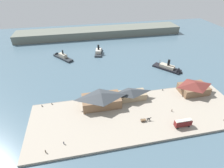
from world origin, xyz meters
name	(u,v)px	position (x,y,z in m)	size (l,w,h in m)	color
ground_plane	(127,92)	(0.00, 0.00, 0.00)	(320.00, 320.00, 0.00)	#476070
quay_promenade	(138,115)	(0.00, -22.00, 0.60)	(110.00, 36.00, 1.20)	#9E9384
seawall_edge	(128,94)	(0.00, -3.60, 0.50)	(110.00, 0.80, 1.00)	gray
ferry_shed_west_terminal	(101,99)	(-17.60, -10.92, 5.27)	(21.06, 11.41, 8.02)	brown
ferry_shed_east_terminal	(131,94)	(-0.40, -8.65, 4.38)	(17.82, 7.52, 6.26)	#998466
ferry_shed_central_terminal	(194,87)	(38.67, -10.23, 4.79)	(16.51, 11.44, 7.07)	brown
street_tram	(183,123)	(17.77, -34.28, 3.61)	(8.23, 2.56, 4.10)	maroon
horse_cart	(146,119)	(1.89, -27.32, 2.14)	(5.43, 1.32, 1.87)	brown
pedestrian_by_tram	(64,143)	(-37.51, -33.20, 1.95)	(0.41, 0.41, 1.64)	#33384C
pedestrian_near_east_shed	(172,110)	(17.94, -23.58, 1.90)	(0.38, 0.38, 1.54)	#4C3D33
pedestrian_walking_east	(224,119)	(40.18, -35.07, 1.96)	(0.41, 0.41, 1.66)	#4C3D33
pedestrian_at_waters_edge	(45,151)	(-44.75, -36.05, 2.01)	(0.44, 0.44, 1.78)	#6B5B4C
mooring_post_west	(163,90)	(21.52, -4.99, 1.65)	(0.44, 0.44, 0.90)	black
mooring_post_east	(79,101)	(-29.83, -5.47, 1.65)	(0.44, 0.44, 0.90)	black
mooring_post_center_west	(42,106)	(-49.72, -5.48, 1.65)	(0.44, 0.44, 0.90)	black
mooring_post_center_east	(52,104)	(-44.51, -4.92, 1.65)	(0.44, 0.44, 0.90)	black
ferry_mid_harbor	(99,51)	(-8.55, 63.36, 1.38)	(9.36, 19.17, 10.13)	#23282D
ferry_moored_east	(61,56)	(-41.68, 58.76, 1.29)	(17.93, 21.38, 9.31)	#23282D
ferry_approaching_east	(171,69)	(39.77, 19.45, 1.20)	(19.41, 21.65, 10.26)	black
far_headland	(100,32)	(0.00, 110.00, 4.00)	(180.00, 24.00, 8.00)	#60665B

